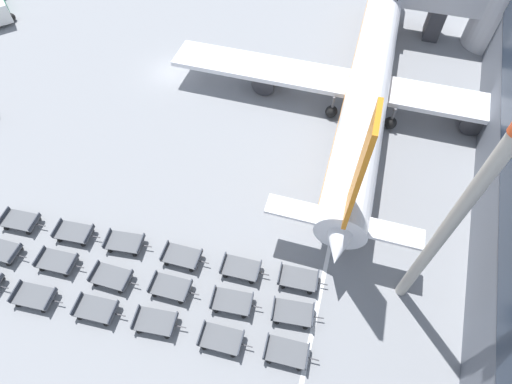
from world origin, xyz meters
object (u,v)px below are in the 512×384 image
(baggage_dolly_row_mid_a_col_c, at_px, (112,277))
(baggage_dolly_row_mid_a_col_d, at_px, (171,287))
(baggage_dolly_row_mid_b_col_a, at_px, (21,221))
(baggage_dolly_row_mid_a_col_a, at_px, (1,251))
(baggage_dolly_row_mid_b_col_f, at_px, (298,279))
(baggage_dolly_row_near_col_f, at_px, (286,352))
(airplane, at_px, (370,76))
(baggage_dolly_row_mid_a_col_b, at_px, (57,262))
(baggage_dolly_row_mid_a_col_e, at_px, (232,302))
(baggage_dolly_row_mid_b_col_c, at_px, (125,242))
(baggage_dolly_row_near_col_b, at_px, (34,296))
(apron_light_mast, at_px, (469,199))
(baggage_dolly_row_near_col_c, at_px, (96,309))
(baggage_dolly_row_mid_b_col_d, at_px, (182,256))
(baggage_dolly_row_near_col_e, at_px, (221,339))
(baggage_dolly_row_mid_a_col_f, at_px, (293,313))
(baggage_dolly_row_near_col_d, at_px, (156,322))
(baggage_dolly_row_mid_b_col_b, at_px, (74,233))
(baggage_dolly_row_mid_b_col_e, at_px, (241,268))

(baggage_dolly_row_mid_a_col_c, relative_size, baggage_dolly_row_mid_a_col_d, 1.00)
(baggage_dolly_row_mid_a_col_c, relative_size, baggage_dolly_row_mid_b_col_a, 0.99)
(baggage_dolly_row_mid_a_col_a, bearing_deg, baggage_dolly_row_mid_b_col_f, 14.91)
(baggage_dolly_row_near_col_f, distance_m, baggage_dolly_row_mid_b_col_a, 21.76)
(airplane, relative_size, baggage_dolly_row_mid_a_col_b, 11.67)
(baggage_dolly_row_mid_a_col_e, xyz_separation_m, baggage_dolly_row_mid_b_col_c, (-9.00, 1.35, 0.00))
(baggage_dolly_row_near_col_b, xyz_separation_m, baggage_dolly_row_mid_a_col_b, (-0.19, 2.66, 0.00))
(baggage_dolly_row_near_col_b, bearing_deg, airplane, 59.10)
(baggage_dolly_row_mid_b_col_a, height_order, apron_light_mast, apron_light_mast)
(baggage_dolly_row_near_col_c, bearing_deg, baggage_dolly_row_near_col_f, 8.38)
(baggage_dolly_row_near_col_b, bearing_deg, baggage_dolly_row_mid_a_col_a, 156.42)
(baggage_dolly_row_mid_b_col_c, relative_size, baggage_dolly_row_mid_b_col_f, 1.00)
(baggage_dolly_row_mid_a_col_e, bearing_deg, baggage_dolly_row_mid_a_col_b, -172.57)
(baggage_dolly_row_mid_a_col_b, distance_m, apron_light_mast, 26.09)
(baggage_dolly_row_near_col_b, bearing_deg, baggage_dolly_row_mid_b_col_d, 37.97)
(baggage_dolly_row_near_col_f, relative_size, baggage_dolly_row_mid_b_col_d, 1.00)
(baggage_dolly_row_near_col_f, distance_m, baggage_dolly_row_mid_a_col_d, 8.68)
(baggage_dolly_row_near_col_f, relative_size, baggage_dolly_row_mid_a_col_b, 1.00)
(baggage_dolly_row_near_col_b, bearing_deg, baggage_dolly_row_mid_a_col_b, 93.98)
(baggage_dolly_row_near_col_e, distance_m, baggage_dolly_row_near_col_f, 4.10)
(baggage_dolly_row_mid_a_col_f, height_order, baggage_dolly_row_mid_b_col_c, same)
(baggage_dolly_row_mid_a_col_b, bearing_deg, apron_light_mast, 15.97)
(baggage_dolly_row_near_col_d, relative_size, baggage_dolly_row_mid_a_col_f, 1.00)
(baggage_dolly_row_mid_b_col_b, xyz_separation_m, apron_light_mast, (23.31, 4.18, 10.43))
(baggage_dolly_row_mid_b_col_c, height_order, baggage_dolly_row_mid_b_col_f, same)
(baggage_dolly_row_near_col_d, distance_m, baggage_dolly_row_near_col_f, 8.49)
(baggage_dolly_row_mid_b_col_e, bearing_deg, baggage_dolly_row_near_col_b, -150.85)
(baggage_dolly_row_near_col_e, xyz_separation_m, baggage_dolly_row_mid_a_col_d, (-4.55, 1.91, 0.00))
(baggage_dolly_row_near_col_e, bearing_deg, baggage_dolly_row_mid_b_col_e, 97.63)
(baggage_dolly_row_mid_a_col_d, bearing_deg, baggage_dolly_row_mid_a_col_a, -171.85)
(baggage_dolly_row_mid_b_col_c, bearing_deg, baggage_dolly_row_mid_b_col_a, -171.98)
(baggage_dolly_row_mid_a_col_d, bearing_deg, baggage_dolly_row_mid_b_col_d, 98.52)
(baggage_dolly_row_mid_a_col_f, bearing_deg, baggage_dolly_row_mid_b_col_a, -178.56)
(baggage_dolly_row_mid_a_col_d, distance_m, baggage_dolly_row_mid_b_col_e, 4.90)
(baggage_dolly_row_mid_a_col_a, xyz_separation_m, baggage_dolly_row_mid_b_col_a, (-0.41, 2.52, 0.00))
(airplane, relative_size, baggage_dolly_row_mid_a_col_c, 11.74)
(baggage_dolly_row_mid_b_col_f, bearing_deg, baggage_dolly_row_near_col_c, -150.16)
(baggage_dolly_row_mid_b_col_e, bearing_deg, baggage_dolly_row_mid_a_col_f, -21.72)
(baggage_dolly_row_mid_a_col_a, distance_m, baggage_dolly_row_mid_b_col_a, 2.56)
(baggage_dolly_row_near_col_d, xyz_separation_m, baggage_dolly_row_mid_a_col_d, (-0.19, 2.41, 0.00))
(baggage_dolly_row_mid_b_col_b, bearing_deg, baggage_dolly_row_mid_a_col_d, -8.41)
(baggage_dolly_row_near_col_c, xyz_separation_m, baggage_dolly_row_mid_a_col_a, (-8.83, 1.24, 0.00))
(baggage_dolly_row_near_col_e, xyz_separation_m, apron_light_mast, (10.07, 7.38, 10.43))
(baggage_dolly_row_mid_a_col_c, xyz_separation_m, baggage_dolly_row_mid_b_col_f, (12.00, 4.42, 0.00))
(baggage_dolly_row_mid_b_col_e, bearing_deg, baggage_dolly_row_mid_a_col_d, -142.74)
(baggage_dolly_row_mid_b_col_c, distance_m, baggage_dolly_row_mid_b_col_f, 12.72)
(baggage_dolly_row_near_col_d, bearing_deg, baggage_dolly_row_mid_a_col_e, 35.90)
(baggage_dolly_row_near_col_d, bearing_deg, baggage_dolly_row_mid_b_col_a, 166.77)
(baggage_dolly_row_mid_b_col_c, height_order, apron_light_mast, apron_light_mast)
(baggage_dolly_row_near_col_f, distance_m, baggage_dolly_row_mid_a_col_e, 4.68)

